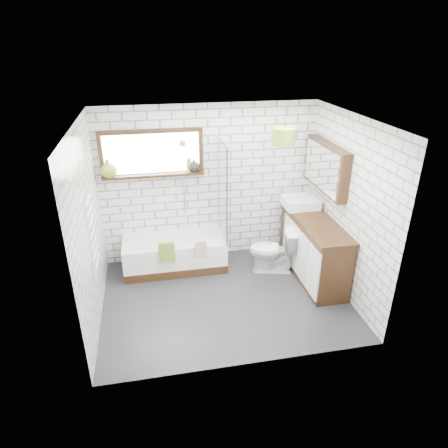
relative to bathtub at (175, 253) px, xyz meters
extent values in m
cube|color=black|center=(0.62, -0.95, -0.26)|extent=(3.40, 2.60, 0.01)
cube|color=white|center=(0.62, -0.95, 2.25)|extent=(3.40, 2.60, 0.01)
cube|color=white|center=(0.62, 0.35, 0.99)|extent=(3.40, 0.01, 2.50)
cube|color=white|center=(0.62, -2.26, 0.99)|extent=(3.40, 0.01, 2.50)
cube|color=white|center=(-1.08, -0.95, 0.99)|extent=(0.01, 2.60, 2.50)
cube|color=white|center=(2.33, -0.95, 0.99)|extent=(0.01, 2.60, 2.50)
cube|color=black|center=(-0.23, 0.31, 1.54)|extent=(1.52, 0.16, 0.68)
cube|color=white|center=(-1.04, -0.95, 0.94)|extent=(0.06, 0.52, 1.00)
cube|color=black|center=(2.24, -0.35, 1.39)|extent=(0.16, 1.20, 0.70)
cylinder|color=silver|center=(0.22, 0.31, 1.09)|extent=(0.02, 0.02, 1.30)
cube|color=white|center=(0.00, 0.00, 0.00)|extent=(1.58, 0.70, 0.51)
cube|color=white|center=(0.77, 0.00, 1.01)|extent=(0.02, 0.72, 1.50)
cube|color=olive|center=(-0.13, -0.35, 0.24)|extent=(0.24, 0.06, 0.32)
cube|color=tan|center=(0.37, -0.35, 0.24)|extent=(0.18, 0.05, 0.24)
cube|color=black|center=(2.06, -0.61, 0.22)|extent=(0.53, 1.65, 0.94)
cube|color=white|center=(2.00, -0.11, 0.76)|extent=(0.52, 0.45, 0.15)
cylinder|color=silver|center=(2.16, -0.11, 0.82)|extent=(0.04, 0.04, 0.17)
imported|color=white|center=(1.49, -0.39, 0.11)|extent=(0.56, 0.79, 0.72)
imported|color=olive|center=(-0.88, 0.28, 1.36)|extent=(0.32, 0.32, 0.27)
imported|color=black|center=(0.39, 0.28, 1.32)|extent=(0.21, 0.21, 0.19)
cylinder|color=olive|center=(0.31, 0.28, 1.33)|extent=(0.09, 0.09, 0.21)
cylinder|color=olive|center=(1.61, -0.24, 1.84)|extent=(0.33, 0.33, 0.24)
camera|label=1|loc=(-0.30, -5.55, 3.14)|focal=32.00mm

